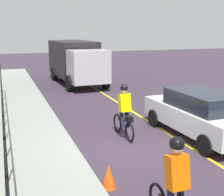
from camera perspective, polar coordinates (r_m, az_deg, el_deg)
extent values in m
plane|color=#372C3A|center=(9.74, 4.48, -9.10)|extent=(80.00, 80.00, 0.00)
cube|color=yellow|center=(10.47, 12.57, -7.80)|extent=(36.00, 0.12, 0.01)
cube|color=gray|center=(8.97, -16.15, -11.05)|extent=(40.00, 3.20, 0.15)
cylinder|color=black|center=(6.08, -18.68, -13.96)|extent=(0.04, 0.04, 1.60)
cylinder|color=black|center=(7.46, -18.98, -8.91)|extent=(0.04, 0.04, 1.60)
cylinder|color=black|center=(8.89, -19.19, -5.45)|extent=(0.04, 0.04, 1.60)
cylinder|color=black|center=(10.34, -19.33, -2.96)|extent=(0.04, 0.04, 1.60)
cylinder|color=black|center=(11.80, -19.44, -1.08)|extent=(0.04, 0.04, 1.60)
cylinder|color=black|center=(13.28, -19.53, 0.38)|extent=(0.04, 0.04, 1.60)
cylinder|color=black|center=(14.76, -19.60, 1.54)|extent=(0.04, 0.04, 1.60)
cylinder|color=black|center=(16.24, -19.65, 2.50)|extent=(0.04, 0.04, 1.60)
cylinder|color=black|center=(17.73, -19.70, 3.29)|extent=(0.04, 0.04, 1.60)
cube|color=black|center=(9.43, -19.60, 0.26)|extent=(16.59, 0.04, 0.04)
torus|color=black|center=(11.05, 1.00, -4.59)|extent=(0.66, 0.08, 0.66)
torus|color=black|center=(10.13, 3.26, -6.22)|extent=(0.66, 0.08, 0.66)
cube|color=black|center=(10.51, 2.09, -4.08)|extent=(0.93, 0.06, 0.24)
cylinder|color=black|center=(10.34, 2.42, -3.50)|extent=(0.03, 0.03, 0.35)
cube|color=#E6E103|center=(10.26, 2.34, -0.88)|extent=(0.35, 0.37, 0.63)
sphere|color=tan|center=(10.22, 2.25, 1.47)|extent=(0.22, 0.22, 0.22)
sphere|color=black|center=(10.20, 2.25, 1.85)|extent=(0.26, 0.26, 0.26)
cylinder|color=#191E38|center=(10.34, 1.85, -3.78)|extent=(0.34, 0.13, 0.65)
cylinder|color=#191E38|center=(10.42, 2.86, -3.67)|extent=(0.34, 0.13, 0.65)
cube|color=black|center=(10.05, 3.17, -3.87)|extent=(0.25, 0.21, 0.18)
cube|color=#E26206|center=(5.57, 11.91, -13.14)|extent=(0.35, 0.37, 0.63)
sphere|color=tan|center=(5.44, 11.82, -8.95)|extent=(0.22, 0.22, 0.22)
sphere|color=black|center=(5.42, 11.85, -8.26)|extent=(0.26, 0.26, 0.26)
cube|color=white|center=(10.95, 15.63, -3.38)|extent=(4.46, 1.96, 0.70)
cube|color=#1E232D|center=(10.64, 16.48, -0.38)|extent=(2.52, 1.67, 0.56)
cylinder|color=black|center=(11.78, 7.82, -3.66)|extent=(0.65, 0.24, 0.64)
cylinder|color=black|center=(12.69, 14.53, -2.77)|extent=(0.65, 0.24, 0.64)
cylinder|color=black|center=(9.44, 16.88, -8.28)|extent=(0.65, 0.24, 0.64)
cube|color=black|center=(21.56, -7.19, 7.29)|extent=(4.85, 2.59, 2.30)
cube|color=silver|center=(18.31, -4.38, 5.79)|extent=(1.91, 2.28, 1.90)
cylinder|color=black|center=(18.94, -1.23, 3.15)|extent=(0.97, 0.34, 0.96)
cylinder|color=black|center=(18.28, -7.81, 2.69)|extent=(0.97, 0.34, 0.96)
cylinder|color=black|center=(23.01, -5.09, 4.79)|extent=(0.97, 0.34, 0.96)
cylinder|color=black|center=(22.46, -10.58, 4.43)|extent=(0.97, 0.34, 0.96)
cone|color=#E65212|center=(7.35, -0.63, -14.16)|extent=(0.36, 0.36, 0.58)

